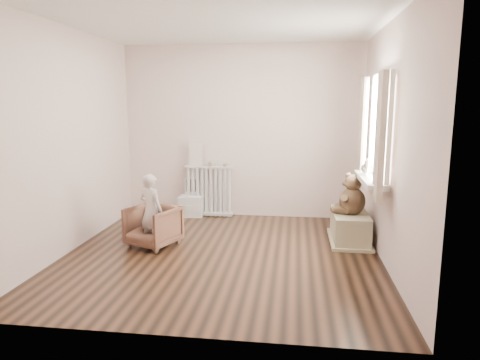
# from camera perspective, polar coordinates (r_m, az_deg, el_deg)

# --- Properties ---
(floor) EXTENTS (3.60, 3.60, 0.01)m
(floor) POSITION_cam_1_polar(r_m,az_deg,el_deg) (5.04, -2.39, -9.86)
(floor) COLOR black
(floor) RESTS_ON ground
(ceiling) EXTENTS (3.60, 3.60, 0.01)m
(ceiling) POSITION_cam_1_polar(r_m,az_deg,el_deg) (4.82, -2.63, 20.63)
(ceiling) COLOR white
(ceiling) RESTS_ON ground
(back_wall) EXTENTS (3.60, 0.02, 2.60)m
(back_wall) POSITION_cam_1_polar(r_m,az_deg,el_deg) (6.53, 0.23, 6.43)
(back_wall) COLOR silver
(back_wall) RESTS_ON ground
(front_wall) EXTENTS (3.60, 0.02, 2.60)m
(front_wall) POSITION_cam_1_polar(r_m,az_deg,el_deg) (3.01, -8.40, 1.96)
(front_wall) COLOR silver
(front_wall) RESTS_ON ground
(left_wall) EXTENTS (0.02, 3.60, 2.60)m
(left_wall) POSITION_cam_1_polar(r_m,az_deg,el_deg) (5.37, -21.87, 4.90)
(left_wall) COLOR silver
(left_wall) RESTS_ON ground
(right_wall) EXTENTS (0.02, 3.60, 2.60)m
(right_wall) POSITION_cam_1_polar(r_m,az_deg,el_deg) (4.79, 19.31, 4.51)
(right_wall) COLOR silver
(right_wall) RESTS_ON ground
(window) EXTENTS (0.03, 0.90, 1.10)m
(window) POSITION_cam_1_polar(r_m,az_deg,el_deg) (5.06, 18.28, 6.55)
(window) COLOR white
(window) RESTS_ON right_wall
(window_sill) EXTENTS (0.22, 1.10, 0.06)m
(window_sill) POSITION_cam_1_polar(r_m,az_deg,el_deg) (5.11, 16.93, 0.09)
(window_sill) COLOR silver
(window_sill) RESTS_ON right_wall
(curtain_left) EXTENTS (0.06, 0.26, 1.30)m
(curtain_left) POSITION_cam_1_polar(r_m,az_deg,el_deg) (4.49, 18.19, 5.39)
(curtain_left) COLOR beige
(curtain_left) RESTS_ON right_wall
(curtain_right) EXTENTS (0.06, 0.26, 1.30)m
(curtain_right) POSITION_cam_1_polar(r_m,az_deg,el_deg) (5.61, 16.06, 6.35)
(curtain_right) COLOR beige
(curtain_right) RESTS_ON right_wall
(radiator) EXTENTS (0.74, 0.14, 0.78)m
(radiator) POSITION_cam_1_polar(r_m,az_deg,el_deg) (6.62, -4.20, -1.51)
(radiator) COLOR silver
(radiator) RESTS_ON floor
(paper_doll) EXTENTS (0.20, 0.02, 0.34)m
(paper_doll) POSITION_cam_1_polar(r_m,az_deg,el_deg) (6.57, -5.94, 3.35)
(paper_doll) COLOR beige
(paper_doll) RESTS_ON radiator
(tin_a) EXTENTS (0.11, 0.11, 0.07)m
(tin_a) POSITION_cam_1_polar(r_m,az_deg,el_deg) (6.53, -3.78, 2.16)
(tin_a) COLOR #A59E8C
(tin_a) RESTS_ON radiator
(tin_b) EXTENTS (0.08, 0.08, 0.05)m
(tin_b) POSITION_cam_1_polar(r_m,az_deg,el_deg) (6.50, -1.90, 2.02)
(tin_b) COLOR #A59E8C
(tin_b) RESTS_ON radiator
(toy_vanity) EXTENTS (0.37, 0.26, 0.58)m
(toy_vanity) POSITION_cam_1_polar(r_m,az_deg,el_deg) (6.67, -6.50, -2.46)
(toy_vanity) COLOR silver
(toy_vanity) RESTS_ON floor
(armchair) EXTENTS (0.70, 0.71, 0.50)m
(armchair) POSITION_cam_1_polar(r_m,az_deg,el_deg) (5.35, -11.51, -6.06)
(armchair) COLOR brown
(armchair) RESTS_ON floor
(child) EXTENTS (0.38, 0.32, 0.88)m
(child) POSITION_cam_1_polar(r_m,az_deg,el_deg) (5.25, -11.77, -3.96)
(child) COLOR beige
(child) RESTS_ON armchair
(toy_bench) EXTENTS (0.42, 0.80, 0.38)m
(toy_bench) POSITION_cam_1_polar(r_m,az_deg,el_deg) (5.60, 14.43, -5.96)
(toy_bench) COLOR #BDB68E
(toy_bench) RESTS_ON floor
(teddy_bear) EXTENTS (0.50, 0.44, 0.50)m
(teddy_bear) POSITION_cam_1_polar(r_m,az_deg,el_deg) (5.43, 14.82, -1.37)
(teddy_bear) COLOR #3A291A
(teddy_bear) RESTS_ON toy_bench
(plush_cat) EXTENTS (0.22, 0.27, 0.20)m
(plush_cat) POSITION_cam_1_polar(r_m,az_deg,el_deg) (5.24, 16.62, 1.79)
(plush_cat) COLOR gray
(plush_cat) RESTS_ON window_sill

